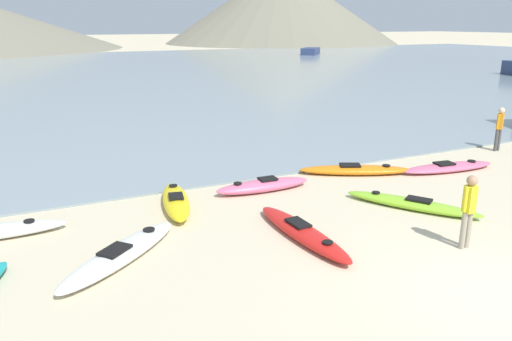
% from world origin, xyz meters
% --- Properties ---
extents(ground_plane, '(400.00, 400.00, 0.00)m').
position_xyz_m(ground_plane, '(0.00, 0.00, 0.00)').
color(ground_plane, beige).
extents(bay_water, '(160.00, 70.00, 0.06)m').
position_xyz_m(bay_water, '(0.00, 42.81, 0.03)').
color(bay_water, gray).
rests_on(bay_water, ground_plane).
extents(far_hill_midright, '(51.91, 51.91, 16.72)m').
position_xyz_m(far_hill_midright, '(49.19, 98.05, 8.36)').
color(far_hill_midright, gray).
rests_on(far_hill_midright, ground_plane).
extents(kayak_on_sand_0, '(3.11, 2.79, 0.32)m').
position_xyz_m(kayak_on_sand_0, '(-5.49, 4.26, 0.14)').
color(kayak_on_sand_0, white).
rests_on(kayak_on_sand_0, ground_plane).
extents(kayak_on_sand_1, '(3.34, 1.17, 0.29)m').
position_xyz_m(kayak_on_sand_1, '(5.13, 6.00, 0.12)').
color(kayak_on_sand_1, '#E5668C').
rests_on(kayak_on_sand_1, ground_plane).
extents(kayak_on_sand_2, '(2.34, 3.20, 0.30)m').
position_xyz_m(kayak_on_sand_2, '(1.73, 3.93, 0.13)').
color(kayak_on_sand_2, '#8CCC2D').
rests_on(kayak_on_sand_2, ground_plane).
extents(kayak_on_sand_4, '(3.43, 2.15, 0.32)m').
position_xyz_m(kayak_on_sand_4, '(2.26, 7.00, 0.14)').
color(kayak_on_sand_4, orange).
rests_on(kayak_on_sand_4, ground_plane).
extents(kayak_on_sand_5, '(1.24, 2.89, 0.37)m').
position_xyz_m(kayak_on_sand_5, '(-3.63, 6.64, 0.16)').
color(kayak_on_sand_5, yellow).
rests_on(kayak_on_sand_5, ground_plane).
extents(kayak_on_sand_6, '(0.74, 3.44, 0.32)m').
position_xyz_m(kayak_on_sand_6, '(-1.71, 3.59, 0.14)').
color(kayak_on_sand_6, red).
rests_on(kayak_on_sand_6, ground_plane).
extents(kayak_on_sand_9, '(2.80, 0.75, 0.37)m').
position_xyz_m(kayak_on_sand_9, '(-1.06, 6.79, 0.17)').
color(kayak_on_sand_9, '#E5668C').
rests_on(kayak_on_sand_9, ground_plane).
extents(person_near_foreground, '(0.32, 0.22, 1.59)m').
position_xyz_m(person_near_foreground, '(1.09, 1.68, 0.91)').
color(person_near_foreground, gray).
rests_on(person_near_foreground, ground_plane).
extents(person_near_waterline, '(0.33, 0.28, 1.61)m').
position_xyz_m(person_near_waterline, '(8.74, 7.14, 0.92)').
color(person_near_waterline, '#4C4C4C').
rests_on(person_near_waterline, ground_plane).
extents(moored_boat_2, '(4.71, 4.90, 0.94)m').
position_xyz_m(moored_boat_2, '(32.59, 58.42, 0.53)').
color(moored_boat_2, navy).
rests_on(moored_boat_2, bay_water).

